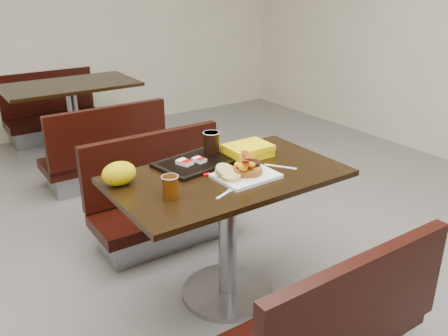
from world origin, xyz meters
TOP-DOWN VIEW (x-y plane):
  - floor at (0.00, 0.00)m, footprint 6.00×7.00m
  - wall_back at (0.00, 3.50)m, footprint 6.00×0.01m
  - table_near at (0.00, 0.00)m, footprint 1.20×0.70m
  - bench_near_s at (0.00, -0.70)m, footprint 1.00×0.46m
  - bench_near_n at (0.00, 0.70)m, footprint 1.00×0.46m
  - table_far at (0.00, 2.60)m, footprint 1.20×0.70m
  - bench_far_s at (0.00, 1.90)m, footprint 1.00×0.46m
  - bench_far_n at (0.00, 3.30)m, footprint 1.00×0.46m
  - platter at (0.05, -0.09)m, footprint 0.31×0.24m
  - pancake_stack at (0.07, -0.08)m, footprint 0.18×0.18m
  - sausage_patty at (0.11, -0.06)m, footprint 0.12×0.12m
  - scrambled_eggs at (0.05, -0.09)m, footprint 0.11×0.10m
  - bacon_strips at (0.04, -0.09)m, footprint 0.16×0.18m
  - muffin_bottom at (-0.05, -0.10)m, footprint 0.12×0.12m
  - muffin_top at (-0.05, -0.04)m, footprint 0.13×0.13m
  - coffee_cup_near at (-0.37, -0.07)m, footprint 0.10×0.10m
  - fork at (-0.17, -0.20)m, footprint 0.13×0.07m
  - knife at (0.29, -0.08)m, footprint 0.11×0.15m
  - condiment_syrup at (-0.06, -0.04)m, footprint 0.04×0.03m
  - condiment_ketchup at (-0.10, 0.04)m, footprint 0.04×0.04m
  - tray at (-0.07, 0.21)m, footprint 0.45×0.35m
  - hashbrown_sleeve_left at (-0.14, 0.20)m, footprint 0.08×0.10m
  - hashbrown_sleeve_right at (-0.06, 0.19)m, footprint 0.07×0.08m
  - coffee_cup_far at (0.07, 0.27)m, footprint 0.11×0.11m
  - clamshell at (0.24, 0.15)m, footprint 0.25×0.19m
  - paper_bag at (-0.51, 0.19)m, footprint 0.18×0.14m

SIDE VIEW (x-z plane):
  - floor at x=0.00m, z-range -0.01..0.01m
  - bench_near_s at x=0.00m, z-range 0.00..0.72m
  - bench_near_n at x=0.00m, z-range 0.00..0.72m
  - bench_far_s at x=0.00m, z-range 0.00..0.72m
  - bench_far_n at x=0.00m, z-range 0.00..0.72m
  - table_near at x=0.00m, z-range 0.00..0.75m
  - table_far at x=0.00m, z-range 0.00..0.75m
  - fork at x=-0.17m, z-range 0.75..0.75m
  - knife at x=0.29m, z-range 0.75..0.75m
  - condiment_syrup at x=-0.06m, z-range 0.75..0.76m
  - condiment_ketchup at x=-0.10m, z-range 0.75..0.76m
  - platter at x=0.05m, z-range 0.75..0.77m
  - tray at x=-0.07m, z-range 0.75..0.77m
  - hashbrown_sleeve_right at x=-0.06m, z-range 0.77..0.79m
  - muffin_bottom at x=-0.05m, z-range 0.77..0.79m
  - hashbrown_sleeve_left at x=-0.14m, z-range 0.77..0.79m
  - pancake_stack at x=0.07m, z-range 0.77..0.80m
  - clamshell at x=0.24m, z-range 0.75..0.82m
  - muffin_top at x=-0.05m, z-range 0.76..0.82m
  - coffee_cup_near at x=-0.37m, z-range 0.75..0.85m
  - sausage_patty at x=0.11m, z-range 0.80..0.81m
  - paper_bag at x=-0.51m, z-range 0.75..0.87m
  - scrambled_eggs at x=0.05m, z-range 0.80..0.85m
  - coffee_cup_far at x=0.07m, z-range 0.77..0.89m
  - bacon_strips at x=0.04m, z-range 0.85..0.87m
  - wall_back at x=0.00m, z-range 0.00..2.80m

